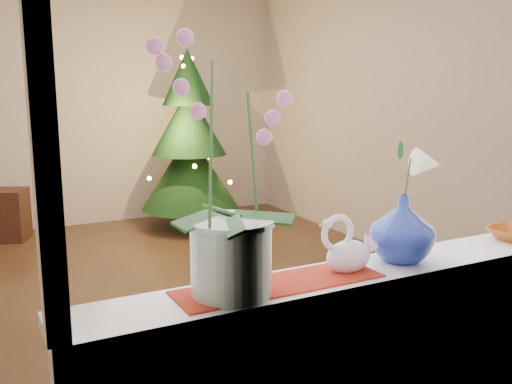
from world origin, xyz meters
The scene contains 13 objects.
ground centered at (0.00, 0.00, 0.00)m, with size 5.00×5.00×0.00m, color #322014.
wall_back centered at (0.00, 2.50, 1.35)m, with size 4.50×0.10×2.70m, color #BFB4A7.
wall_front centered at (0.00, -2.50, 1.35)m, with size 4.50×0.10×2.70m, color #BFB4A7.
wall_right centered at (2.25, 0.00, 1.35)m, with size 0.10×5.00×2.70m, color #BFB4A7.
windowsill centered at (0.00, -2.37, 0.90)m, with size 2.20×0.26×0.04m, color white.
window_frame centered at (0.00, -2.47, 1.70)m, with size 2.22×0.06×1.60m, color white, non-canonical shape.
runner centered at (-0.38, -2.37, 0.92)m, with size 0.70×0.20×0.01m, color maroon.
orchid_pot centered at (-0.56, -2.38, 1.31)m, with size 0.27×0.27×0.78m, color silver, non-canonical shape.
swan centered at (-0.11, -2.37, 1.02)m, with size 0.23×0.11×0.20m, color silver, non-canonical shape.
blue_vase centered at (0.14, -2.36, 1.06)m, with size 0.27×0.27×0.28m, color navy.
lily centered at (0.14, -2.36, 1.31)m, with size 0.16×0.09×0.21m, color white, non-canonical shape.
paperweight centered at (0.16, -2.38, 0.95)m, with size 0.07×0.07×0.07m, color silver.
xmas_tree centered at (0.93, 1.81, 0.95)m, with size 1.04×1.04×1.90m, color black, non-canonical shape.
Camera 1 is at (-1.26, -3.87, 1.56)m, focal length 40.00 mm.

